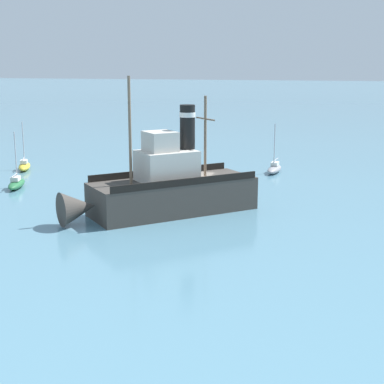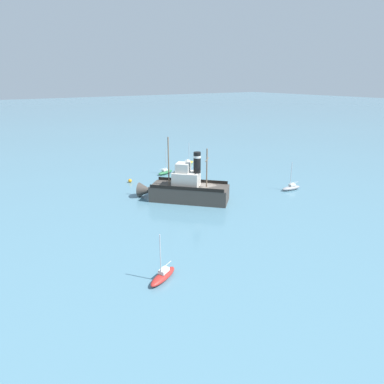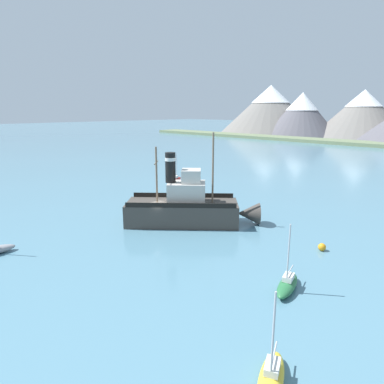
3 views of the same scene
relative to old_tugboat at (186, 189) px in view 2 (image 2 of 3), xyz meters
name	(u,v)px [view 2 (image 2 of 3)]	position (x,y,z in m)	size (l,w,h in m)	color
ground_plane	(206,199)	(-1.52, -2.88, -1.83)	(600.00, 600.00, 0.00)	teal
old_tugboat	(186,189)	(0.00, 0.00, 0.00)	(12.82, 12.31, 9.90)	#423D38
sailboat_yellow	(188,163)	(18.99, -13.17, -1.40)	(2.55, 3.92, 4.90)	gold
sailboat_grey	(291,188)	(-5.93, -17.84, -1.40)	(1.52, 3.90, 4.90)	gray
sailboat_red	(163,276)	(-17.43, 14.09, -1.40)	(2.71, 3.88, 4.90)	#B22823
sailboat_green	(165,172)	(15.12, -5.06, -1.40)	(2.12, 3.96, 4.90)	#286B3D
mooring_buoy	(130,181)	(13.76, 3.23, -1.49)	(0.68, 0.68, 0.68)	orange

